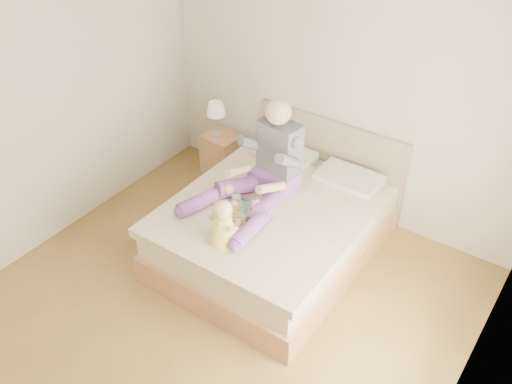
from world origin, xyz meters
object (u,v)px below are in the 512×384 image
Objects in this scene: adult at (265,170)px; tray at (241,209)px; nightstand at (222,153)px; baby at (224,225)px; bed at (278,224)px.

tray is at bearing -87.96° from adult.
nightstand is 1.16× the size of baby.
tray is 1.03× the size of baby.
bed reaches higher than nightstand.
bed is 0.89m from baby.
nightstand is 1.55m from adult.
tray is at bearing 116.78° from baby.
nightstand is at bearing 148.55° from bed.
nightstand is 0.41× the size of adult.
adult is at bearing -30.27° from nightstand.
baby is at bearing -77.91° from tray.
nightstand is 1.12× the size of tray.
adult is 2.82× the size of baby.
bed is at bearing 12.09° from adult.
adult is 0.76m from baby.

